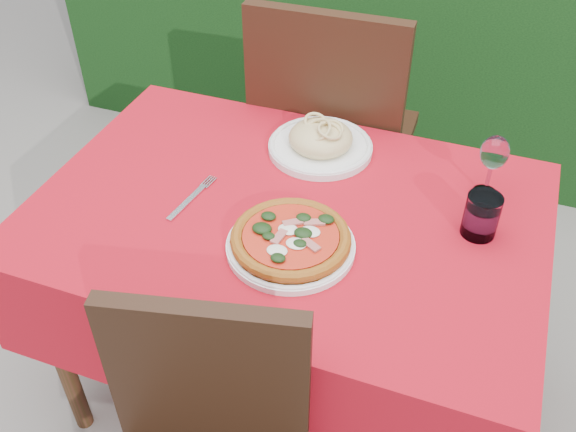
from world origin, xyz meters
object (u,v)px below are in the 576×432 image
(chair_far, at_px, (332,132))
(water_glass, at_px, (481,217))
(pizza_plate, at_px, (291,241))
(pasta_plate, at_px, (321,142))
(wine_glass, at_px, (494,155))
(fork, at_px, (187,202))

(chair_far, distance_m, water_glass, 0.74)
(pizza_plate, distance_m, pasta_plate, 0.41)
(pasta_plate, relative_size, water_glass, 2.68)
(water_glass, bearing_deg, pasta_plate, 156.73)
(wine_glass, bearing_deg, pasta_plate, 175.19)
(pasta_plate, xyz_separation_m, water_glass, (0.46, -0.20, 0.02))
(pizza_plate, bearing_deg, wine_glass, 42.78)
(pizza_plate, bearing_deg, chair_far, 99.32)
(chair_far, relative_size, water_glass, 9.86)
(chair_far, height_order, water_glass, chair_far)
(pizza_plate, bearing_deg, fork, 167.66)
(pasta_plate, relative_size, fork, 1.36)
(wine_glass, bearing_deg, chair_far, 145.80)
(wine_glass, height_order, fork, wine_glass)
(pizza_plate, relative_size, water_glass, 2.95)
(pizza_plate, xyz_separation_m, fork, (-0.30, 0.07, -0.02))
(chair_far, bearing_deg, fork, 72.36)
(pizza_plate, relative_size, fork, 1.50)
(chair_far, distance_m, wine_glass, 0.67)
(chair_far, bearing_deg, pizza_plate, 97.60)
(pizza_plate, distance_m, water_glass, 0.45)
(pizza_plate, height_order, wine_glass, wine_glass)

